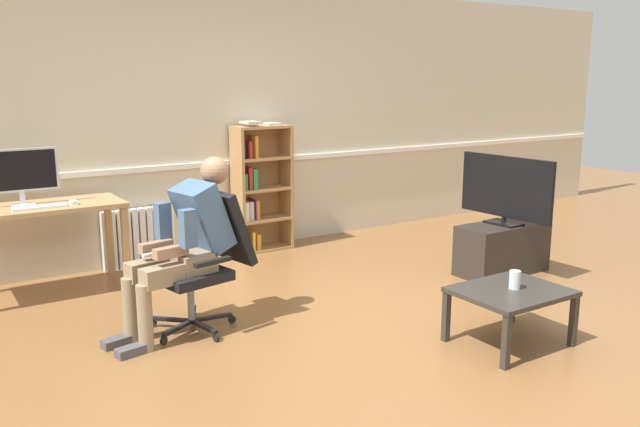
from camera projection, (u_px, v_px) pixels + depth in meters
ground_plane at (367, 333)px, 4.61m from camera, size 18.00×18.00×0.00m
back_wall at (210, 121)px, 6.51m from camera, size 12.00×0.13×2.70m
computer_desk at (36, 218)px, 5.30m from camera, size 1.37×0.59×0.76m
imac_monitor at (20, 172)px, 5.24m from camera, size 0.60×0.14×0.46m
keyboard at (39, 207)px, 5.16m from camera, size 0.40×0.12×0.02m
computer_mouse at (74, 203)px, 5.32m from camera, size 0.06×0.10×0.03m
bookshelf at (258, 189)px, 6.70m from camera, size 0.59×0.29×1.35m
radiator at (139, 237)px, 6.20m from camera, size 0.69×0.08×0.56m
office_chair at (207, 255)px, 4.66m from camera, size 0.77×0.63×0.98m
person_seated at (184, 242)px, 4.51m from camera, size 0.98×0.49×1.23m
tv_stand at (502, 249)px, 5.98m from camera, size 0.88×0.39×0.46m
tv_screen at (506, 189)px, 5.87m from camera, size 0.22×0.98×0.62m
coffee_table at (511, 296)px, 4.36m from camera, size 0.72×0.59×0.39m
drinking_glass at (515, 280)px, 4.35m from camera, size 0.08×0.08×0.13m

